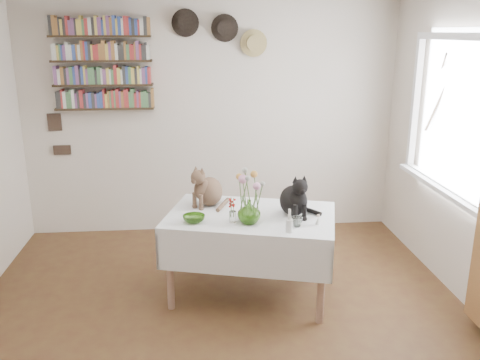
{
  "coord_description": "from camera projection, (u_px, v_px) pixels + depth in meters",
  "views": [
    {
      "loc": [
        -0.18,
        -3.21,
        2.17
      ],
      "look_at": [
        0.16,
        0.59,
        1.05
      ],
      "focal_mm": 38.0,
      "sensor_mm": 36.0,
      "label": 1
    }
  ],
  "objects": [
    {
      "name": "flower_bouquet",
      "position": [
        249.0,
        181.0,
        3.89
      ],
      "size": [
        0.17,
        0.13,
        0.39
      ],
      "color": "#4C7233",
      "rests_on": "flower_vase"
    },
    {
      "name": "window",
      "position": [
        453.0,
        128.0,
        4.24
      ],
      "size": [
        0.12,
        1.52,
        1.32
      ],
      "color": "white",
      "rests_on": "room"
    },
    {
      "name": "drinking_glass",
      "position": [
        297.0,
        222.0,
        3.9
      ],
      "size": [
        0.1,
        0.1,
        0.08
      ],
      "primitive_type": "imported",
      "rotation": [
        0.0,
        0.0,
        -0.16
      ],
      "color": "white",
      "rests_on": "dining_table"
    },
    {
      "name": "wall_hats",
      "position": [
        222.0,
        31.0,
        5.18
      ],
      "size": [
        0.98,
        0.09,
        0.48
      ],
      "color": "black",
      "rests_on": "room"
    },
    {
      "name": "candlestick",
      "position": [
        289.0,
        225.0,
        3.78
      ],
      "size": [
        0.05,
        0.05,
        0.18
      ],
      "color": "white",
      "rests_on": "dining_table"
    },
    {
      "name": "bookshelf_unit",
      "position": [
        102.0,
        65.0,
        5.14
      ],
      "size": [
        1.0,
        0.16,
        0.91
      ],
      "color": "#322516",
      "rests_on": "room"
    },
    {
      "name": "room",
      "position": [
        224.0,
        176.0,
        3.34
      ],
      "size": [
        4.08,
        4.58,
        2.58
      ],
      "color": "brown",
      "rests_on": "ground"
    },
    {
      "name": "berry_jar",
      "position": [
        233.0,
        210.0,
        3.97
      ],
      "size": [
        0.06,
        0.06,
        0.22
      ],
      "color": "white",
      "rests_on": "dining_table"
    },
    {
      "name": "tabby_cat",
      "position": [
        209.0,
        184.0,
        4.36
      ],
      "size": [
        0.4,
        0.39,
        0.37
      ],
      "primitive_type": null,
      "rotation": [
        0.0,
        0.0,
        -0.8
      ],
      "color": "brown",
      "rests_on": "dining_table"
    },
    {
      "name": "porcelain_figurine",
      "position": [
        318.0,
        220.0,
        3.94
      ],
      "size": [
        0.04,
        0.04,
        0.08
      ],
      "color": "white",
      "rests_on": "dining_table"
    },
    {
      "name": "black_cat",
      "position": [
        294.0,
        193.0,
        4.12
      ],
      "size": [
        0.3,
        0.35,
        0.37
      ],
      "primitive_type": null,
      "rotation": [
        0.0,
        0.0,
        0.17
      ],
      "color": "black",
      "rests_on": "dining_table"
    },
    {
      "name": "flower_vase",
      "position": [
        249.0,
        212.0,
        3.95
      ],
      "size": [
        0.19,
        0.19,
        0.19
      ],
      "primitive_type": "imported",
      "rotation": [
        0.0,
        0.0,
        -0.04
      ],
      "color": "#76B440",
      "rests_on": "dining_table"
    },
    {
      "name": "dining_table",
      "position": [
        251.0,
        234.0,
        4.22
      ],
      "size": [
        1.53,
        1.19,
        0.72
      ],
      "color": "white",
      "rests_on": "room"
    },
    {
      "name": "green_bowl",
      "position": [
        194.0,
        219.0,
        3.99
      ],
      "size": [
        0.24,
        0.24,
        0.05
      ],
      "primitive_type": "imported",
      "rotation": [
        0.0,
        0.0,
        -0.5
      ],
      "color": "#76B440",
      "rests_on": "dining_table"
    },
    {
      "name": "wall_art_plaques",
      "position": [
        58.0,
        134.0,
        5.37
      ],
      "size": [
        0.21,
        0.02,
        0.44
      ],
      "color": "#38281E",
      "rests_on": "room"
    }
  ]
}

